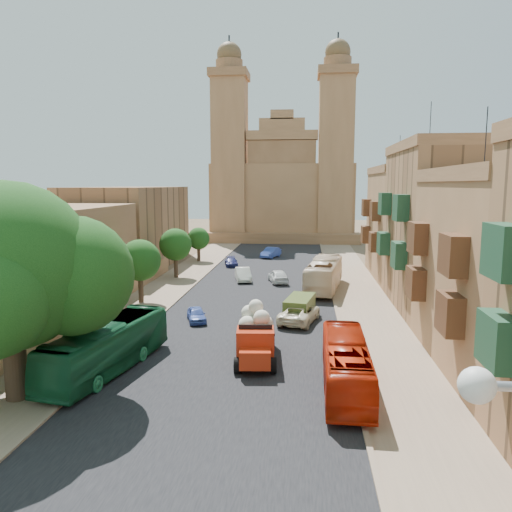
% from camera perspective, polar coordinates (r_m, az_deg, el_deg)
% --- Properties ---
extents(ground, '(260.00, 260.00, 0.00)m').
position_cam_1_polar(ground, '(21.05, -7.56, -21.30)').
color(ground, brown).
extents(road_surface, '(14.00, 140.00, 0.01)m').
position_cam_1_polar(road_surface, '(49.11, 0.46, -3.95)').
color(road_surface, black).
rests_on(road_surface, ground).
extents(sidewalk_east, '(5.00, 140.00, 0.01)m').
position_cam_1_polar(sidewalk_east, '(49.18, 11.58, -4.11)').
color(sidewalk_east, '#836C55').
rests_on(sidewalk_east, ground).
extents(sidewalk_west, '(5.00, 140.00, 0.01)m').
position_cam_1_polar(sidewalk_west, '(50.84, -10.28, -3.67)').
color(sidewalk_west, '#836C55').
rests_on(sidewalk_west, ground).
extents(kerb_east, '(0.25, 140.00, 0.12)m').
position_cam_1_polar(kerb_east, '(48.97, 8.67, -4.02)').
color(kerb_east, '#836C55').
rests_on(kerb_east, ground).
extents(kerb_west, '(0.25, 140.00, 0.12)m').
position_cam_1_polar(kerb_west, '(50.20, -7.53, -3.69)').
color(kerb_west, '#836C55').
rests_on(kerb_west, ground).
extents(townhouse_b, '(9.00, 14.00, 14.90)m').
position_cam_1_polar(townhouse_b, '(31.40, 27.26, -1.30)').
color(townhouse_b, '#8C623F').
rests_on(townhouse_b, ground).
extents(townhouse_c, '(9.00, 14.00, 17.40)m').
position_cam_1_polar(townhouse_c, '(44.48, 20.81, 3.24)').
color(townhouse_c, '#956843').
rests_on(townhouse_c, ground).
extents(townhouse_d, '(9.00, 14.00, 15.90)m').
position_cam_1_polar(townhouse_d, '(58.13, 17.21, 3.70)').
color(townhouse_d, '#8C623F').
rests_on(townhouse_d, ground).
extents(west_wall, '(1.00, 40.00, 1.80)m').
position_cam_1_polar(west_wall, '(42.46, -17.95, -5.06)').
color(west_wall, '#8C623F').
rests_on(west_wall, ground).
extents(west_building_low, '(10.00, 28.00, 8.40)m').
position_cam_1_polar(west_building_low, '(42.66, -26.01, -0.92)').
color(west_building_low, brown).
rests_on(west_building_low, ground).
extents(west_building_mid, '(10.00, 22.00, 10.00)m').
position_cam_1_polar(west_building_mid, '(65.95, -14.18, 3.30)').
color(west_building_mid, '#956843').
rests_on(west_building_mid, ground).
extents(church, '(28.00, 22.50, 36.30)m').
position_cam_1_polar(church, '(96.52, 3.13, 7.69)').
color(church, '#8C623F').
rests_on(church, ground).
extents(ficus_tree, '(10.56, 9.71, 10.56)m').
position_cam_1_polar(ficus_tree, '(26.12, -26.23, -1.68)').
color(ficus_tree, '#39291C').
rests_on(ficus_tree, ground).
extents(street_tree_a, '(2.88, 2.88, 4.43)m').
position_cam_1_polar(street_tree_a, '(33.90, -19.61, -4.87)').
color(street_tree_a, '#39291C').
rests_on(street_tree_a, ground).
extents(street_tree_b, '(3.64, 3.64, 5.60)m').
position_cam_1_polar(street_tree_b, '(44.70, -13.13, -0.49)').
color(street_tree_b, '#39291C').
rests_on(street_tree_b, ground).
extents(street_tree_c, '(3.58, 3.58, 5.51)m').
position_cam_1_polar(street_tree_c, '(56.09, -9.19, 1.28)').
color(street_tree_c, '#39291C').
rests_on(street_tree_c, ground).
extents(street_tree_d, '(2.99, 2.99, 4.59)m').
position_cam_1_polar(street_tree_d, '(67.75, -6.59, 1.98)').
color(street_tree_d, '#39291C').
rests_on(street_tree_d, ground).
extents(red_truck, '(2.80, 6.06, 3.44)m').
position_cam_1_polar(red_truck, '(29.88, -0.04, -8.99)').
color(red_truck, '#B3270D').
rests_on(red_truck, ground).
extents(olive_pickup, '(2.52, 4.38, 1.70)m').
position_cam_1_polar(olive_pickup, '(38.99, 5.01, -5.95)').
color(olive_pickup, '#41521E').
rests_on(olive_pickup, ground).
extents(bus_green_north, '(4.15, 10.41, 2.83)m').
position_cam_1_polar(bus_green_north, '(29.29, -16.64, -9.90)').
color(bus_green_north, '#165A32').
rests_on(bus_green_north, ground).
extents(bus_red_east, '(2.33, 9.30, 2.58)m').
position_cam_1_polar(bus_red_east, '(26.20, 10.24, -12.14)').
color(bus_red_east, '#B82108').
rests_on(bus_red_east, ground).
extents(bus_cream_east, '(4.24, 11.38, 3.10)m').
position_cam_1_polar(bus_cream_east, '(49.63, 7.79, -2.09)').
color(bus_cream_east, beige).
rests_on(bus_cream_east, ground).
extents(car_blue_a, '(2.24, 3.45, 1.09)m').
position_cam_1_polar(car_blue_a, '(38.37, -6.82, -6.65)').
color(car_blue_a, '#405AAD').
rests_on(car_blue_a, ground).
extents(car_white_a, '(2.41, 4.52, 1.41)m').
position_cam_1_polar(car_white_a, '(53.85, -1.49, -2.11)').
color(car_white_a, silver).
rests_on(car_white_a, ground).
extents(car_cream, '(3.50, 5.47, 1.40)m').
position_cam_1_polar(car_cream, '(37.97, 4.98, -6.54)').
color(car_cream, beige).
rests_on(car_cream, ground).
extents(car_dkblue, '(2.30, 3.98, 1.08)m').
position_cam_1_polar(car_dkblue, '(63.59, -2.85, -0.68)').
color(car_dkblue, navy).
rests_on(car_dkblue, ground).
extents(car_white_b, '(2.65, 4.48, 1.43)m').
position_cam_1_polar(car_white_b, '(52.87, 2.53, -2.30)').
color(car_white_b, silver).
rests_on(car_white_b, ground).
extents(car_blue_b, '(2.83, 4.64, 1.44)m').
position_cam_1_polar(car_blue_b, '(70.98, 1.71, 0.40)').
color(car_blue_b, '#354EAB').
rests_on(car_blue_b, ground).
extents(pedestrian_a, '(0.79, 0.64, 1.86)m').
position_cam_1_polar(pedestrian_a, '(29.38, 11.96, -10.68)').
color(pedestrian_a, '#28242A').
rests_on(pedestrian_a, ground).
extents(pedestrian_c, '(0.71, 1.04, 1.64)m').
position_cam_1_polar(pedestrian_c, '(28.75, 11.85, -11.32)').
color(pedestrian_c, '#323337').
rests_on(pedestrian_c, ground).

